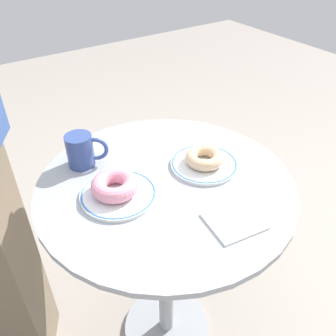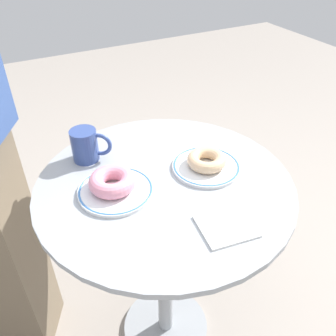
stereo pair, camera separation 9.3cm
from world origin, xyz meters
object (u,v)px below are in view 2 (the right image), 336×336
Objects in this scene: cafe_table at (165,233)px; donut_pink_frosted at (112,182)px; plate_right at (206,166)px; coffee_mug at (86,145)px; donut_glazed at (206,160)px; plate_left at (116,190)px; paper_napkin at (226,226)px.

donut_pink_frosted is (-0.14, 0.03, 0.25)m from cafe_table.
coffee_mug reaches higher than plate_right.
cafe_table is 6.69× the size of donut_glazed.
plate_left and plate_right have the same top height.
coffee_mug is at bearing 95.62° from plate_left.
donut_pink_frosted is 0.18m from coffee_mug.
plate_left reaches higher than paper_napkin.
cafe_table is 3.86× the size of plate_right.
plate_right is 1.77× the size of coffee_mug.
coffee_mug reaches higher than cafe_table.
donut_glazed reaches higher than plate_right.
cafe_table is 0.29m from donut_pink_frosted.
plate_right is at bearing -5.78° from donut_pink_frosted.
coffee_mug is (-0.30, 0.21, 0.04)m from plate_right.
plate_left is at bearing 175.76° from donut_glazed.
cafe_table is at bearing -8.89° from plate_left.
donut_glazed reaches higher than paper_napkin.
donut_glazed is at bearing 90.00° from plate_right.
paper_napkin is at bearing -110.80° from plate_right.
donut_pink_frosted is at bearing 127.30° from paper_napkin.
coffee_mug reaches higher than plate_left.
cafe_table is at bearing -179.52° from plate_right.
donut_glazed is (0.28, -0.02, 0.02)m from plate_left.
plate_left is 1.58× the size of paper_napkin.
cafe_table is 0.26m from plate_right.
donut_glazed is at bearing 69.20° from paper_napkin.
coffee_mug is (-0.30, 0.21, 0.02)m from donut_glazed.
plate_left is at bearing 171.11° from cafe_table.
cafe_table is 5.94× the size of paper_napkin.
donut_glazed reaches higher than cafe_table.
cafe_table is 6.83× the size of coffee_mug.
coffee_mug reaches higher than donut_glazed.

